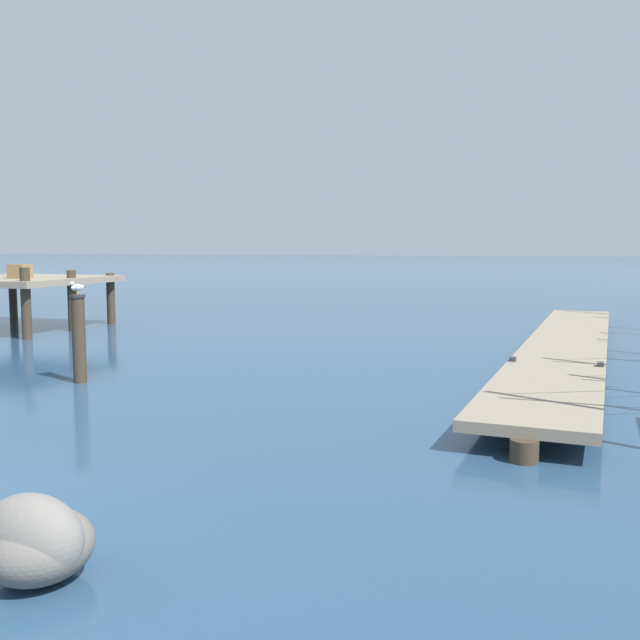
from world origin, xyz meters
TOP-DOWN VIEW (x-y plane):
  - floating_dock at (6.81, 13.18)m, footprint 2.65×17.58m
  - pier_platform at (-10.12, 14.02)m, footprint 5.02×5.18m
  - mooring_piling at (-2.25, 7.05)m, footprint 0.30×0.30m
  - perched_seagull at (-2.25, 7.05)m, footprint 0.19×0.38m
  - shore_rock_mid_cluster at (2.89, -0.03)m, footprint 0.95×0.94m

SIDE VIEW (x-z plane):
  - shore_rock_mid_cluster at x=2.89m, z-range -0.04..0.69m
  - floating_dock at x=6.81m, z-range 0.10..0.63m
  - mooring_piling at x=-2.25m, z-range 0.04..1.78m
  - pier_platform at x=-10.12m, z-range 0.44..2.57m
  - perched_seagull at x=-2.25m, z-range 1.76..2.03m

